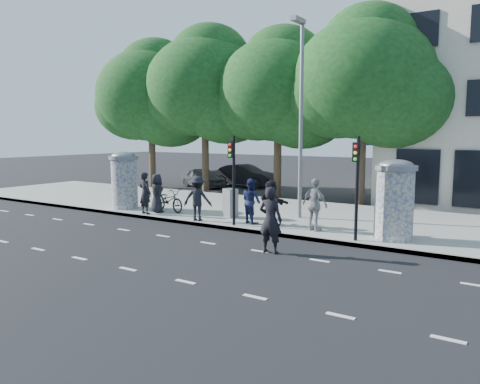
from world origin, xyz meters
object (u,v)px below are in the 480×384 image
Objects in this scene: traffic_pole_far at (357,177)px; ped_b at (145,193)px; man_road at (270,220)px; ad_column_right at (395,198)px; car_left at (203,178)px; ped_d at (198,198)px; car_mid at (245,176)px; bicycle at (169,200)px; cabinet_left at (230,203)px; ped_a at (157,193)px; ped_e at (315,205)px; ad_column_left at (124,179)px; street_lamp at (301,105)px; traffic_pole_near at (233,171)px; ped_f at (271,203)px; ped_c at (251,201)px; cabinet_right at (382,221)px.

traffic_pole_far is 1.86× the size of ped_b.
ad_column_right is at bearing -134.68° from man_road.
ad_column_right is 18.18m from car_left.
ped_d is 0.39× the size of car_mid.
traffic_pole_far is 9.22m from bicycle.
ped_a is at bearing -144.07° from cabinet_left.
ped_e is 0.93× the size of man_road.
ad_column_right is at bearing 165.37° from ped_d.
ad_column_left reaches higher than man_road.
street_lamp is at bearing -104.08° from car_left.
traffic_pole_near is at bearing -171.11° from ad_column_right.
ped_f is at bearing -144.95° from car_mid.
ped_d is at bearing -156.77° from car_mid.
cabinet_left is at bearing -71.76° from bicycle.
ped_f is 2.37m from cabinet_left.
car_mid is (-0.87, 11.94, -0.78)m from ad_column_left.
ped_c reaches higher than ped_a.
car_left is at bearing 147.75° from ad_column_right.
ped_c is at bearing -54.05° from man_road.
ped_a is 0.37× the size of car_mid.
ped_c reaches higher than car_mid.
ped_a is 1.43× the size of cabinet_left.
traffic_pole_near is 4.79m from ped_b.
ped_e is 1.59× the size of cabinet_left.
ped_f is at bearing 8.06° from cabinet_left.
cabinet_left is at bearing 7.36° from ad_column_left.
ped_c is at bearing -178.59° from ad_column_right.
traffic_pole_near is 0.87× the size of car_left.
traffic_pole_far is 1.97× the size of ped_f.
ped_a is at bearing -25.69° from man_road.
ped_f is at bearing -152.09° from ped_c.
traffic_pole_near is 1.94× the size of ped_c.
street_lamp is 6.66× the size of cabinet_left.
ped_d is 7.21m from cabinet_right.
ped_d is at bearing -100.53° from bicycle.
car_mid reaches higher than bicycle.
traffic_pole_far is 17.91m from car_left.
ped_f is at bearing 0.89° from ad_column_left.
traffic_pole_far is 5.12m from street_lamp.
ped_b is at bearing 179.65° from traffic_pole_far.
ped_e is at bearing -95.18° from man_road.
man_road is at bearing -38.73° from traffic_pole_near.
ad_column_right is 10.49m from ped_b.
ad_column_left is 0.58× the size of car_mid.
ad_column_right is 0.33× the size of street_lamp.
street_lamp is 4.45× the size of ped_d.
ped_f reaches higher than ped_a.
ad_column_right is 1.29× the size of man_road.
street_lamp is 4.55m from ped_e.
street_lamp is 2.06× the size of car_left.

